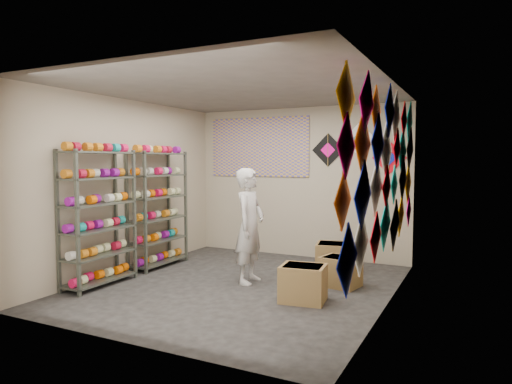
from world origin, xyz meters
The scene contains 12 objects.
ground centered at (0.00, 0.00, 0.00)m, with size 4.50×4.50×0.00m, color black.
room_walls centered at (0.00, 0.00, 1.64)m, with size 4.50×4.50×4.50m.
shelf_rack_front centered at (-1.78, -0.85, 0.95)m, with size 0.40×1.10×1.90m, color #4C5147.
shelf_rack_back centered at (-1.78, 0.45, 0.95)m, with size 0.40×1.10×1.90m, color #4C5147.
string_spools centered at (-1.78, -0.20, 1.05)m, with size 0.12×2.36×0.12m.
kite_wall_display centered at (1.98, 0.03, 1.64)m, with size 0.06×4.26×2.11m.
back_wall_kites centered at (1.07, 2.24, 1.95)m, with size 1.63×0.02×0.88m.
poster centered at (-0.80, 2.23, 2.00)m, with size 2.00×0.01×1.10m, color #50499F.
shopkeeper centered at (0.04, 0.22, 0.82)m, with size 0.43×0.62×1.64m, color beige.
carton_a centered at (1.04, -0.27, 0.23)m, with size 0.54×0.45×0.45m, color brown.
carton_b centered at (1.26, 0.60, 0.20)m, with size 0.50×0.41×0.41m, color brown.
carton_c centered at (0.89, 1.39, 0.22)m, with size 0.46×0.51×0.44m, color brown.
Camera 1 is at (2.99, -5.51, 1.75)m, focal length 32.00 mm.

